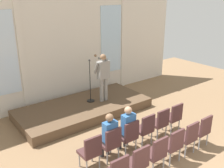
{
  "coord_description": "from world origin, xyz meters",
  "views": [
    {
      "loc": [
        -4.23,
        -1.73,
        4.09
      ],
      "look_at": [
        0.23,
        4.16,
        1.42
      ],
      "focal_mm": 41.42,
      "sensor_mm": 36.0,
      "label": 1
    }
  ],
  "objects_px": {
    "chair_r0_c0": "(91,150)",
    "chair_r0_c4": "(160,122)",
    "chair_r0_c3": "(145,128)",
    "chair_r1_c4": "(188,136)",
    "chair_r1_c3": "(173,144)",
    "audience_r0_c1": "(109,134)",
    "chair_r0_c5": "(174,116)",
    "chair_r1_c5": "(202,129)",
    "mic_stand": "(90,92)",
    "speaker": "(103,74)",
    "chair_r0_c1": "(111,142)",
    "audience_r0_c2": "(127,127)",
    "chair_r0_c2": "(129,134)",
    "chair_r1_c2": "(156,152)",
    "chair_r1_c1": "(137,162)"
  },
  "relations": [
    {
      "from": "chair_r0_c3",
      "to": "chair_r1_c4",
      "type": "xyz_separation_m",
      "value": [
        0.59,
        -0.99,
        0.0
      ]
    },
    {
      "from": "mic_stand",
      "to": "audience_r0_c1",
      "type": "distance_m",
      "value": 3.03
    },
    {
      "from": "chair_r0_c2",
      "to": "chair_r1_c5",
      "type": "height_order",
      "value": "same"
    },
    {
      "from": "chair_r0_c0",
      "to": "chair_r0_c1",
      "type": "height_order",
      "value": "same"
    },
    {
      "from": "chair_r1_c1",
      "to": "chair_r0_c4",
      "type": "bearing_deg",
      "value": 28.97
    },
    {
      "from": "audience_r0_c2",
      "to": "audience_r0_c1",
      "type": "bearing_deg",
      "value": 179.87
    },
    {
      "from": "chair_r0_c3",
      "to": "audience_r0_c1",
      "type": "bearing_deg",
      "value": 176.02
    },
    {
      "from": "audience_r0_c1",
      "to": "chair_r1_c1",
      "type": "bearing_deg",
      "value": -90.0
    },
    {
      "from": "chair_r0_c4",
      "to": "chair_r1_c3",
      "type": "distance_m",
      "value": 1.15
    },
    {
      "from": "audience_r0_c1",
      "to": "chair_r0_c2",
      "type": "relative_size",
      "value": 1.38
    },
    {
      "from": "chair_r0_c0",
      "to": "chair_r1_c4",
      "type": "distance_m",
      "value": 2.57
    },
    {
      "from": "speaker",
      "to": "chair_r1_c1",
      "type": "relative_size",
      "value": 1.83
    },
    {
      "from": "chair_r0_c5",
      "to": "chair_r1_c4",
      "type": "relative_size",
      "value": 1.0
    },
    {
      "from": "chair_r0_c1",
      "to": "audience_r0_c1",
      "type": "height_order",
      "value": "audience_r0_c1"
    },
    {
      "from": "speaker",
      "to": "mic_stand",
      "type": "bearing_deg",
      "value": 153.82
    },
    {
      "from": "chair_r0_c2",
      "to": "chair_r0_c3",
      "type": "relative_size",
      "value": 1.0
    },
    {
      "from": "chair_r0_c1",
      "to": "audience_r0_c2",
      "type": "bearing_deg",
      "value": 7.79
    },
    {
      "from": "chair_r0_c2",
      "to": "chair_r0_c0",
      "type": "bearing_deg",
      "value": 180.0
    },
    {
      "from": "chair_r0_c2",
      "to": "chair_r0_c5",
      "type": "distance_m",
      "value": 1.78
    },
    {
      "from": "chair_r1_c5",
      "to": "chair_r1_c3",
      "type": "bearing_deg",
      "value": 180.0
    },
    {
      "from": "mic_stand",
      "to": "chair_r1_c3",
      "type": "relative_size",
      "value": 1.65
    },
    {
      "from": "chair_r0_c5",
      "to": "chair_r1_c3",
      "type": "relative_size",
      "value": 1.0
    },
    {
      "from": "chair_r1_c2",
      "to": "chair_r1_c3",
      "type": "xyz_separation_m",
      "value": [
        0.59,
        0.0,
        0.0
      ]
    },
    {
      "from": "chair_r1_c4",
      "to": "speaker",
      "type": "bearing_deg",
      "value": 92.07
    },
    {
      "from": "mic_stand",
      "to": "chair_r0_c2",
      "type": "height_order",
      "value": "mic_stand"
    },
    {
      "from": "chair_r0_c2",
      "to": "chair_r1_c4",
      "type": "bearing_deg",
      "value": -39.71
    },
    {
      "from": "speaker",
      "to": "chair_r0_c2",
      "type": "bearing_deg",
      "value": -111.74
    },
    {
      "from": "chair_r0_c4",
      "to": "chair_r1_c2",
      "type": "distance_m",
      "value": 1.54
    },
    {
      "from": "mic_stand",
      "to": "chair_r0_c0",
      "type": "relative_size",
      "value": 1.65
    },
    {
      "from": "chair_r0_c0",
      "to": "chair_r0_c4",
      "type": "distance_m",
      "value": 2.38
    },
    {
      "from": "chair_r0_c2",
      "to": "chair_r0_c5",
      "type": "xyz_separation_m",
      "value": [
        1.78,
        0.0,
        0.0
      ]
    },
    {
      "from": "audience_r0_c1",
      "to": "chair_r0_c1",
      "type": "bearing_deg",
      "value": -90.0
    },
    {
      "from": "speaker",
      "to": "chair_r0_c4",
      "type": "distance_m",
      "value": 2.77
    },
    {
      "from": "speaker",
      "to": "chair_r0_c4",
      "type": "height_order",
      "value": "speaker"
    },
    {
      "from": "chair_r1_c3",
      "to": "chair_r1_c5",
      "type": "relative_size",
      "value": 1.0
    },
    {
      "from": "chair_r0_c5",
      "to": "chair_r0_c1",
      "type": "bearing_deg",
      "value": 180.0
    },
    {
      "from": "chair_r0_c5",
      "to": "chair_r1_c5",
      "type": "distance_m",
      "value": 0.99
    },
    {
      "from": "chair_r1_c1",
      "to": "audience_r0_c1",
      "type": "bearing_deg",
      "value": 90.0
    },
    {
      "from": "chair_r0_c2",
      "to": "audience_r0_c2",
      "type": "distance_m",
      "value": 0.21
    },
    {
      "from": "audience_r0_c1",
      "to": "chair_r0_c2",
      "type": "xyz_separation_m",
      "value": [
        0.59,
        -0.08,
        -0.19
      ]
    },
    {
      "from": "chair_r0_c5",
      "to": "chair_r1_c4",
      "type": "distance_m",
      "value": 1.15
    },
    {
      "from": "chair_r1_c5",
      "to": "chair_r0_c0",
      "type": "bearing_deg",
      "value": 161.62
    },
    {
      "from": "chair_r0_c3",
      "to": "chair_r0_c0",
      "type": "bearing_deg",
      "value": 180.0
    },
    {
      "from": "mic_stand",
      "to": "chair_r1_c5",
      "type": "distance_m",
      "value": 4.01
    },
    {
      "from": "audience_r0_c1",
      "to": "chair_r1_c2",
      "type": "relative_size",
      "value": 1.38
    },
    {
      "from": "mic_stand",
      "to": "chair_r1_c4",
      "type": "distance_m",
      "value": 3.89
    },
    {
      "from": "chair_r0_c2",
      "to": "audience_r0_c2",
      "type": "xyz_separation_m",
      "value": [
        0.0,
        0.08,
        0.2
      ]
    },
    {
      "from": "audience_r0_c1",
      "to": "chair_r0_c5",
      "type": "bearing_deg",
      "value": -1.99
    },
    {
      "from": "chair_r1_c1",
      "to": "chair_r0_c1",
      "type": "bearing_deg",
      "value": 90.0
    },
    {
      "from": "chair_r0_c1",
      "to": "chair_r1_c2",
      "type": "distance_m",
      "value": 1.15
    }
  ]
}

